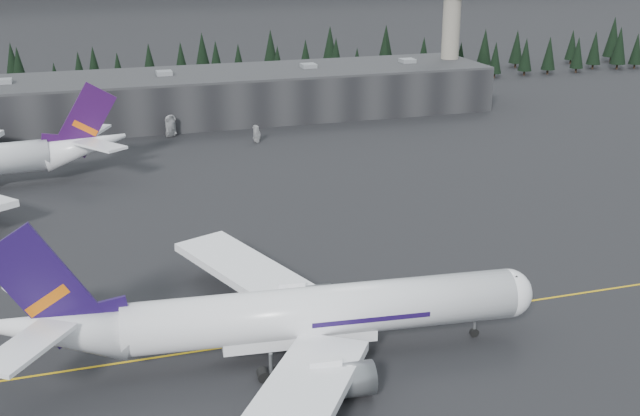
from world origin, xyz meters
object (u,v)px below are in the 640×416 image
object	(u,v)px
terminal	(203,96)
gse_vehicle_b	(257,139)
jet_main	(276,317)
control_tower	(451,22)
gse_vehicle_a	(171,134)

from	to	relation	value
terminal	gse_vehicle_b	size ratio (longest dim) A/B	36.72
jet_main	terminal	bearing A→B (deg)	89.41
terminal	control_tower	size ratio (longest dim) A/B	4.24
control_tower	gse_vehicle_b	xyz separation A→B (m)	(-66.97, -32.22, -22.66)
control_tower	jet_main	distance (m)	162.22
jet_main	gse_vehicle_a	size ratio (longest dim) A/B	11.78
terminal	gse_vehicle_a	bearing A→B (deg)	-123.34
gse_vehicle_a	gse_vehicle_b	bearing A→B (deg)	-55.12
jet_main	gse_vehicle_b	distance (m)	104.69
terminal	jet_main	bearing A→B (deg)	-96.06
jet_main	gse_vehicle_a	xyz separation A→B (m)	(2.60, 114.20, -4.74)
control_tower	jet_main	bearing A→B (deg)	-123.49
gse_vehicle_a	jet_main	bearing A→B (deg)	-114.76
jet_main	gse_vehicle_b	bearing A→B (deg)	83.34
control_tower	gse_vehicle_a	world-z (taller)	control_tower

